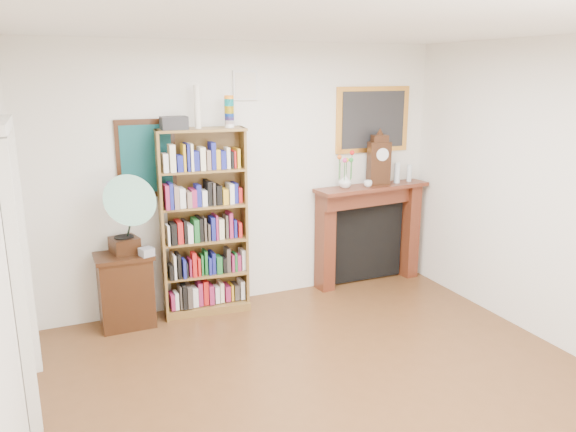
# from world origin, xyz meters

# --- Properties ---
(room) EXTENTS (4.51, 5.01, 2.81)m
(room) POSITION_xyz_m (0.00, 0.00, 1.40)
(room) COLOR #56341A
(room) RESTS_ON ground
(door_casing) EXTENTS (0.08, 1.02, 2.17)m
(door_casing) POSITION_xyz_m (-2.21, 1.20, 1.26)
(door_casing) COLOR white
(door_casing) RESTS_ON left_wall
(teal_poster) EXTENTS (0.58, 0.04, 0.78)m
(teal_poster) POSITION_xyz_m (-1.05, 2.48, 1.65)
(teal_poster) COLOR black
(teal_poster) RESTS_ON back_wall
(small_picture) EXTENTS (0.26, 0.04, 0.30)m
(small_picture) POSITION_xyz_m (0.00, 2.48, 2.35)
(small_picture) COLOR white
(small_picture) RESTS_ON back_wall
(gilt_painting) EXTENTS (0.95, 0.04, 0.75)m
(gilt_painting) POSITION_xyz_m (1.55, 2.48, 1.95)
(gilt_painting) COLOR gold
(gilt_painting) RESTS_ON back_wall
(bookshelf) EXTENTS (0.93, 0.41, 2.24)m
(bookshelf) POSITION_xyz_m (-0.53, 2.32, 1.09)
(bookshelf) COLOR brown
(bookshelf) RESTS_ON floor
(side_cabinet) EXTENTS (0.56, 0.41, 0.75)m
(side_cabinet) POSITION_xyz_m (-1.36, 2.28, 0.38)
(side_cabinet) COLOR black
(side_cabinet) RESTS_ON floor
(fireplace) EXTENTS (1.45, 0.47, 1.21)m
(fireplace) POSITION_xyz_m (1.49, 2.40, 0.71)
(fireplace) COLOR #472110
(fireplace) RESTS_ON floor
(gramophone) EXTENTS (0.62, 0.71, 0.82)m
(gramophone) POSITION_xyz_m (-1.34, 2.20, 1.21)
(gramophone) COLOR black
(gramophone) RESTS_ON side_cabinet
(cd_stack) EXTENTS (0.15, 0.15, 0.08)m
(cd_stack) POSITION_xyz_m (-1.16, 2.14, 0.79)
(cd_stack) COLOR #A5A6B1
(cd_stack) RESTS_ON side_cabinet
(mantel_clock) EXTENTS (0.27, 0.17, 0.58)m
(mantel_clock) POSITION_xyz_m (1.57, 2.35, 1.49)
(mantel_clock) COLOR black
(mantel_clock) RESTS_ON fireplace
(flower_vase) EXTENTS (0.16, 0.16, 0.15)m
(flower_vase) POSITION_xyz_m (1.12, 2.33, 1.28)
(flower_vase) COLOR silver
(flower_vase) RESTS_ON fireplace
(teacup) EXTENTS (0.12, 0.12, 0.08)m
(teacup) POSITION_xyz_m (1.39, 2.28, 1.24)
(teacup) COLOR silver
(teacup) RESTS_ON fireplace
(bottle_left) EXTENTS (0.07, 0.07, 0.24)m
(bottle_left) POSITION_xyz_m (1.83, 2.35, 1.33)
(bottle_left) COLOR silver
(bottle_left) RESTS_ON fireplace
(bottle_right) EXTENTS (0.06, 0.06, 0.20)m
(bottle_right) POSITION_xyz_m (2.03, 2.38, 1.31)
(bottle_right) COLOR silver
(bottle_right) RESTS_ON fireplace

